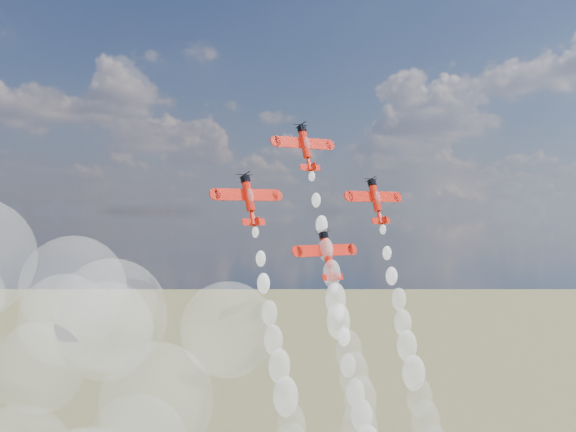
# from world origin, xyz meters

# --- Properties ---
(plane_lead) EXTENTS (12.07, 5.05, 8.37)m
(plane_lead) POSITION_xyz_m (-12.90, 5.68, 108.54)
(plane_lead) COLOR red
(plane_lead) RESTS_ON ground
(plane_left) EXTENTS (12.07, 5.05, 8.37)m
(plane_left) POSITION_xyz_m (-26.82, 2.66, 99.28)
(plane_left) COLOR red
(plane_left) RESTS_ON ground
(plane_right) EXTENTS (12.07, 5.05, 8.37)m
(plane_right) POSITION_xyz_m (1.02, 2.66, 99.28)
(plane_right) COLOR red
(plane_right) RESTS_ON ground
(plane_slot) EXTENTS (12.07, 5.05, 8.37)m
(plane_slot) POSITION_xyz_m (-12.90, -0.35, 90.01)
(plane_slot) COLOR red
(plane_slot) RESTS_ON ground
(smoke_trail_lead) EXTENTS (5.60, 15.83, 44.06)m
(smoke_trail_lead) POSITION_xyz_m (-12.90, -6.42, 71.08)
(smoke_trail_lead) COLOR white
(smoke_trail_lead) RESTS_ON plane_lead
(smoke_trail_right) EXTENTS (5.99, 16.14, 44.16)m
(smoke_trail_right) POSITION_xyz_m (1.06, -9.41, 61.71)
(smoke_trail_right) COLOR white
(smoke_trail_right) RESTS_ON plane_right
(drifted_smoke_cloud) EXTENTS (67.90, 40.69, 58.04)m
(drifted_smoke_cloud) POSITION_xyz_m (-43.83, 26.86, 69.46)
(drifted_smoke_cloud) COLOR white
(drifted_smoke_cloud) RESTS_ON ground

